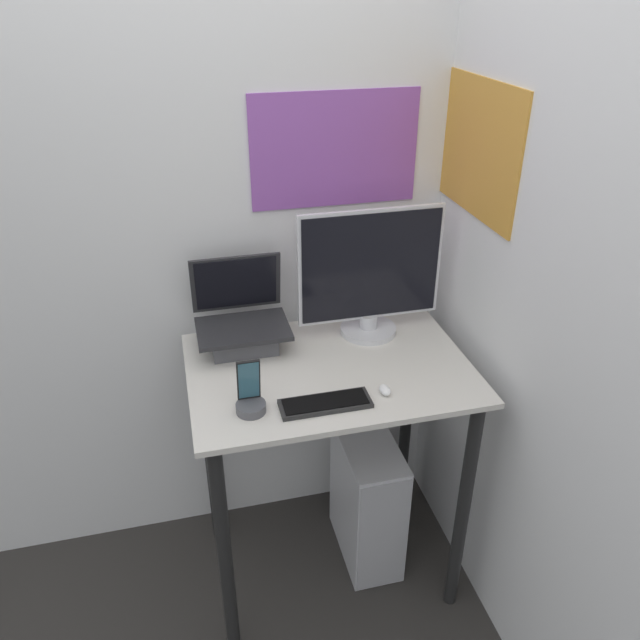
{
  "coord_description": "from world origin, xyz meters",
  "views": [
    {
      "loc": [
        -0.45,
        -1.34,
        2.1
      ],
      "look_at": [
        -0.03,
        0.33,
        1.14
      ],
      "focal_mm": 35.0,
      "sensor_mm": 36.0,
      "label": 1
    }
  ],
  "objects_px": {
    "laptop": "(242,326)",
    "cell_phone": "(250,399)",
    "computer_tower": "(367,499)",
    "keyboard": "(325,403)",
    "monitor": "(370,278)",
    "mouse": "(385,390)"
  },
  "relations": [
    {
      "from": "mouse",
      "to": "cell_phone",
      "type": "distance_m",
      "value": 0.42
    },
    {
      "from": "cell_phone",
      "to": "computer_tower",
      "type": "xyz_separation_m",
      "value": [
        0.46,
        0.21,
        -0.72
      ]
    },
    {
      "from": "keyboard",
      "to": "cell_phone",
      "type": "bearing_deg",
      "value": 172.31
    },
    {
      "from": "computer_tower",
      "to": "monitor",
      "type": "bearing_deg",
      "value": 80.95
    },
    {
      "from": "laptop",
      "to": "monitor",
      "type": "xyz_separation_m",
      "value": [
        0.45,
        -0.02,
        0.14
      ]
    },
    {
      "from": "keyboard",
      "to": "computer_tower",
      "type": "bearing_deg",
      "value": 45.73
    },
    {
      "from": "monitor",
      "to": "mouse",
      "type": "bearing_deg",
      "value": -99.96
    },
    {
      "from": "cell_phone",
      "to": "laptop",
      "type": "bearing_deg",
      "value": 85.57
    },
    {
      "from": "keyboard",
      "to": "cell_phone",
      "type": "xyz_separation_m",
      "value": [
        -0.22,
        0.03,
        0.03
      ]
    },
    {
      "from": "laptop",
      "to": "cell_phone",
      "type": "height_order",
      "value": "laptop"
    },
    {
      "from": "monitor",
      "to": "computer_tower",
      "type": "height_order",
      "value": "monitor"
    },
    {
      "from": "mouse",
      "to": "cell_phone",
      "type": "xyz_separation_m",
      "value": [
        -0.42,
        0.01,
        0.03
      ]
    },
    {
      "from": "monitor",
      "to": "mouse",
      "type": "xyz_separation_m",
      "value": [
        -0.07,
        -0.37,
        -0.2
      ]
    },
    {
      "from": "laptop",
      "to": "cell_phone",
      "type": "distance_m",
      "value": 0.38
    },
    {
      "from": "laptop",
      "to": "keyboard",
      "type": "bearing_deg",
      "value": -64.8
    },
    {
      "from": "monitor",
      "to": "cell_phone",
      "type": "relative_size",
      "value": 2.87
    },
    {
      "from": "laptop",
      "to": "computer_tower",
      "type": "height_order",
      "value": "laptop"
    },
    {
      "from": "keyboard",
      "to": "cell_phone",
      "type": "height_order",
      "value": "cell_phone"
    },
    {
      "from": "monitor",
      "to": "computer_tower",
      "type": "distance_m",
      "value": 0.91
    },
    {
      "from": "laptop",
      "to": "computer_tower",
      "type": "xyz_separation_m",
      "value": [
        0.43,
        -0.16,
        -0.76
      ]
    },
    {
      "from": "laptop",
      "to": "keyboard",
      "type": "relative_size",
      "value": 1.13
    },
    {
      "from": "monitor",
      "to": "mouse",
      "type": "relative_size",
      "value": 9.47
    }
  ]
}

